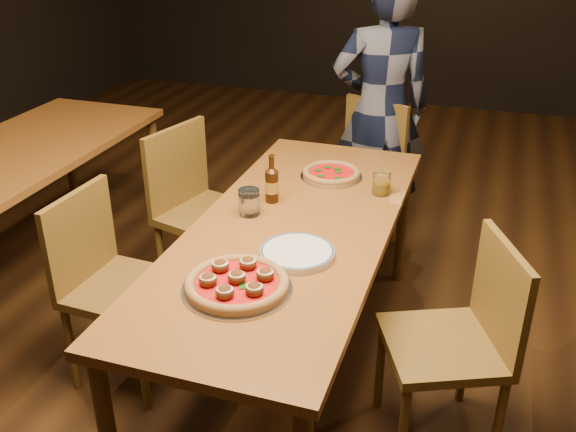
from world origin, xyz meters
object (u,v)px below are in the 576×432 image
(table_main, at_px, (292,241))
(beer_bottle, at_px, (272,185))
(chair_main_e, at_px, (443,344))
(table_left, at_px, (8,168))
(chair_end, at_px, (355,176))
(pizza_margherita, at_px, (331,173))
(plate_stack, at_px, (297,253))
(amber_glass, at_px, (382,183))
(pizza_meatball, at_px, (237,283))
(water_glass, at_px, (249,202))
(diner, at_px, (381,110))
(chair_main_nw, at_px, (125,288))
(chair_main_sw, at_px, (210,214))

(table_main, xyz_separation_m, beer_bottle, (-0.16, 0.20, 0.15))
(chair_main_e, distance_m, beer_bottle, 1.00)
(table_left, distance_m, chair_main_e, 2.44)
(chair_end, distance_m, pizza_margherita, 0.78)
(plate_stack, distance_m, amber_glass, 0.70)
(table_left, relative_size, pizza_meatball, 5.14)
(table_main, relative_size, chair_end, 2.15)
(chair_end, bearing_deg, water_glass, -76.99)
(amber_glass, height_order, diner, diner)
(chair_main_e, relative_size, pizza_meatball, 2.35)
(chair_main_e, relative_size, plate_stack, 3.23)
(pizza_meatball, height_order, diner, diner)
(chair_main_e, relative_size, water_glass, 7.99)
(chair_main_nw, xyz_separation_m, beer_bottle, (0.52, 0.45, 0.37))
(chair_main_nw, xyz_separation_m, diner, (0.77, 1.71, 0.37))
(table_main, height_order, chair_main_e, chair_main_e)
(table_left, bearing_deg, plate_stack, -16.51)
(diner, bearing_deg, pizza_meatball, 63.57)
(amber_glass, distance_m, diner, 1.04)
(chair_main_nw, distance_m, water_glass, 0.66)
(table_left, xyz_separation_m, beer_bottle, (1.54, -0.10, 0.15))
(chair_main_nw, xyz_separation_m, chair_main_e, (1.35, 0.04, -0.00))
(chair_end, xyz_separation_m, beer_bottle, (-0.15, -1.07, 0.36))
(chair_end, height_order, plate_stack, chair_end)
(beer_bottle, height_order, amber_glass, beer_bottle)
(water_glass, bearing_deg, amber_glass, 38.02)
(chair_main_nw, relative_size, amber_glass, 8.88)
(table_main, bearing_deg, chair_main_nw, -159.76)
(table_left, relative_size, chair_end, 2.15)
(pizza_meatball, xyz_separation_m, diner, (0.12, 1.98, 0.05))
(chair_main_nw, bearing_deg, chair_main_sw, -2.34)
(chair_end, distance_m, amber_glass, 0.95)
(table_left, distance_m, diner, 2.14)
(amber_glass, bearing_deg, chair_main_e, -59.61)
(water_glass, relative_size, diner, 0.07)
(plate_stack, height_order, diner, diner)
(chair_end, xyz_separation_m, pizza_margherita, (0.03, -0.72, 0.30))
(chair_end, height_order, pizza_margherita, chair_end)
(table_main, xyz_separation_m, pizza_meatball, (-0.03, -0.52, 0.10))
(water_glass, bearing_deg, diner, 78.11)
(plate_stack, height_order, amber_glass, amber_glass)
(chair_main_sw, relative_size, plate_stack, 3.41)
(table_left, relative_size, chair_main_nw, 2.18)
(pizza_meatball, xyz_separation_m, pizza_margherita, (0.05, 1.07, -0.01))
(pizza_margherita, relative_size, beer_bottle, 1.39)
(table_left, height_order, plate_stack, plate_stack)
(chair_main_nw, height_order, pizza_margherita, chair_main_nw)
(plate_stack, bearing_deg, pizza_margherita, 95.45)
(beer_bottle, xyz_separation_m, water_glass, (-0.05, -0.15, -0.02))
(chair_main_e, bearing_deg, plate_stack, -112.02)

